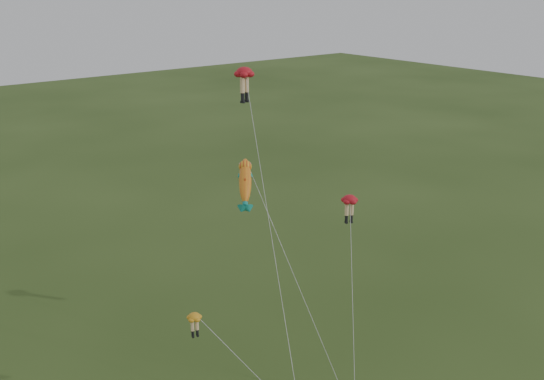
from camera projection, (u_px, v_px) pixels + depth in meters
legs_kite_red_high at (245, 79)px, 45.40m from camera, size 7.02×14.99×20.81m
legs_kite_red_mid at (350, 205)px, 44.12m from camera, size 6.51×7.67×12.14m
legs_kite_yellow at (200, 324)px, 37.49m from camera, size 4.96×8.80×7.44m
fish_kite at (246, 182)px, 39.11m from camera, size 5.07×7.67×16.11m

